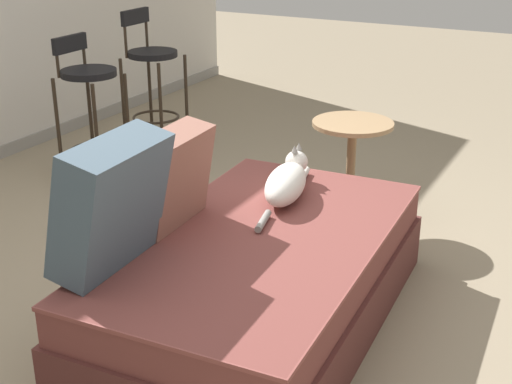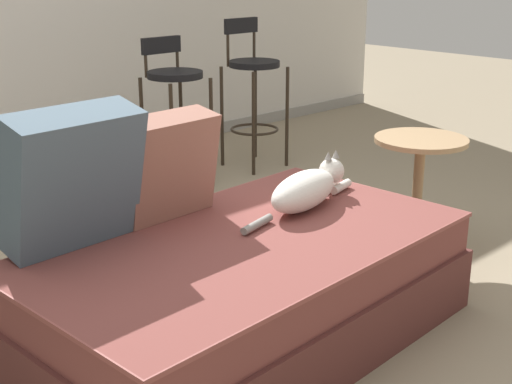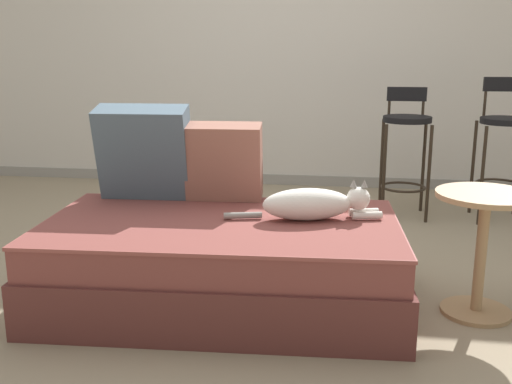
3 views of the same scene
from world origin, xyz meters
name	(u,v)px [view 3 (image 3 of 3)]	position (x,y,z in m)	size (l,w,h in m)	color
ground_plane	(237,273)	(0.00, 0.00, 0.00)	(16.00, 16.00, 0.00)	gray
wall_back_panel	(281,35)	(0.00, 2.25, 1.30)	(8.00, 0.10, 2.60)	silver
wall_baseboard_trim	(279,179)	(0.00, 2.20, 0.04)	(8.00, 0.02, 0.09)	gray
couch	(222,262)	(0.00, -0.40, 0.21)	(1.72, 1.04, 0.41)	brown
throw_pillow_corner	(145,152)	(-0.48, -0.04, 0.67)	(0.49, 0.30, 0.50)	#4C6070
throw_pillow_middle	(224,162)	(-0.06, -0.02, 0.62)	(0.41, 0.23, 0.41)	#936051
cat	(314,204)	(0.43, -0.31, 0.49)	(0.74, 0.26, 0.19)	white
bar_stool_near_window	(406,140)	(1.00, 1.32, 0.56)	(0.34, 0.34, 0.92)	#2D2319
bar_stool_by_doorway	(503,140)	(1.66, 1.32, 0.57)	(0.34, 0.34, 1.00)	#2D2319
side_table	(483,236)	(1.19, -0.34, 0.37)	(0.44, 0.44, 0.58)	tan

